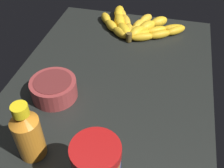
% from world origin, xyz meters
% --- Properties ---
extents(ground_plane, '(0.93, 0.56, 0.03)m').
position_xyz_m(ground_plane, '(0.00, 0.00, -0.02)').
color(ground_plane, black).
extents(banana_bunch, '(0.22, 0.33, 0.04)m').
position_xyz_m(banana_bunch, '(0.36, -0.02, 0.02)').
color(banana_bunch, gold).
rests_on(banana_bunch, ground_plane).
extents(honey_bottle, '(0.06, 0.06, 0.15)m').
position_xyz_m(honey_bottle, '(-0.21, 0.11, 0.07)').
color(honey_bottle, orange).
rests_on(honey_bottle, ground_plane).
extents(small_bowl, '(0.12, 0.12, 0.05)m').
position_xyz_m(small_bowl, '(-0.03, 0.13, 0.03)').
color(small_bowl, '#993838').
rests_on(small_bowl, ground_plane).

